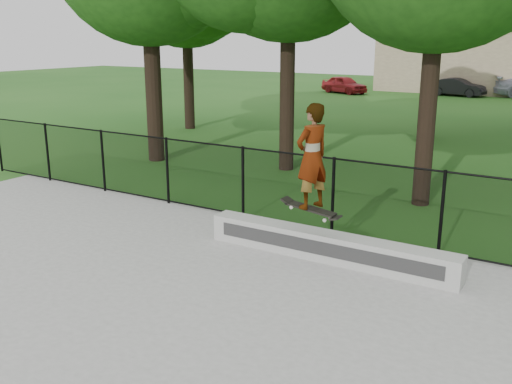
% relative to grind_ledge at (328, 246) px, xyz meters
% --- Properties ---
extents(grind_ledge, '(4.40, 0.40, 0.47)m').
position_rel_grind_ledge_xyz_m(grind_ledge, '(0.00, 0.00, 0.00)').
color(grind_ledge, '#B7B8B2').
rests_on(grind_ledge, concrete_slab).
extents(car_a, '(3.60, 2.53, 1.15)m').
position_rel_grind_ledge_xyz_m(car_a, '(-11.48, 27.57, 0.28)').
color(car_a, maroon).
rests_on(car_a, ground).
extents(car_b, '(3.20, 1.55, 1.12)m').
position_rel_grind_ledge_xyz_m(car_b, '(-4.61, 29.57, 0.26)').
color(car_b, black).
rests_on(car_b, ground).
extents(skater_airborne, '(0.84, 0.72, 1.83)m').
position_rel_grind_ledge_xyz_m(skater_airborne, '(-0.20, -0.28, 1.54)').
color(skater_airborne, black).
rests_on(skater_airborne, ground).
extents(chainlink_fence, '(16.06, 0.06, 1.50)m').
position_rel_grind_ledge_xyz_m(chainlink_fence, '(-2.47, 1.20, 0.52)').
color(chainlink_fence, black).
rests_on(chainlink_fence, concrete_slab).
extents(distant_building, '(12.40, 6.40, 4.30)m').
position_rel_grind_ledge_xyz_m(distant_building, '(-4.47, 33.30, 1.87)').
color(distant_building, '#CFB591').
rests_on(distant_building, ground).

